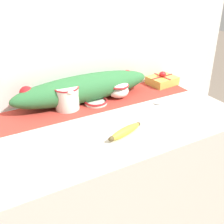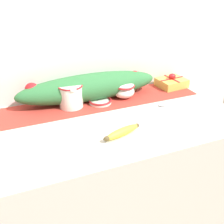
% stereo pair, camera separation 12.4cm
% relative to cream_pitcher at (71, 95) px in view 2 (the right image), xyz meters
% --- Properties ---
extents(countertop, '(1.23, 0.64, 0.92)m').
position_rel_cream_pitcher_xyz_m(countertop, '(0.11, -0.20, -0.53)').
color(countertop, beige).
rests_on(countertop, ground_plane).
extents(back_wall, '(2.03, 0.04, 2.40)m').
position_rel_cream_pitcher_xyz_m(back_wall, '(0.11, 0.14, 0.21)').
color(back_wall, silver).
rests_on(back_wall, ground_plane).
extents(table_runner, '(1.13, 0.23, 0.00)m').
position_rel_cream_pitcher_xyz_m(table_runner, '(0.11, -0.00, -0.06)').
color(table_runner, '#B23328').
rests_on(table_runner, countertop).
extents(cream_pitcher, '(0.12, 0.14, 0.12)m').
position_rel_cream_pitcher_xyz_m(cream_pitcher, '(0.00, 0.00, 0.00)').
color(cream_pitcher, white).
rests_on(cream_pitcher, countertop).
extents(sugar_bowl, '(0.11, 0.11, 0.10)m').
position_rel_cream_pitcher_xyz_m(sugar_bowl, '(0.29, -0.00, -0.02)').
color(sugar_bowl, white).
rests_on(sugar_bowl, countertop).
extents(small_dish, '(0.12, 0.12, 0.02)m').
position_rel_cream_pitcher_xyz_m(small_dish, '(0.15, -0.02, -0.05)').
color(small_dish, white).
rests_on(small_dish, countertop).
extents(banana, '(0.19, 0.08, 0.03)m').
position_rel_cream_pitcher_xyz_m(banana, '(0.12, -0.34, -0.05)').
color(banana, yellow).
rests_on(banana, countertop).
extents(spoon, '(0.19, 0.04, 0.01)m').
position_rel_cream_pitcher_xyz_m(spoon, '(0.41, -0.16, -0.06)').
color(spoon, '#B7B7BC').
rests_on(spoon, countertop).
extents(gift_box, '(0.17, 0.15, 0.08)m').
position_rel_cream_pitcher_xyz_m(gift_box, '(0.61, 0.03, -0.04)').
color(gift_box, gold).
rests_on(gift_box, countertop).
extents(poinsettia_garland, '(0.74, 0.15, 0.14)m').
position_rel_cream_pitcher_xyz_m(poinsettia_garland, '(0.11, 0.04, 0.01)').
color(poinsettia_garland, '#2D6B38').
rests_on(poinsettia_garland, countertop).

